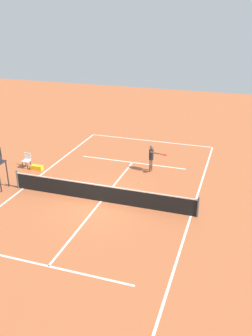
{
  "coord_description": "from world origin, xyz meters",
  "views": [
    {
      "loc": [
        -6.5,
        15.54,
        9.27
      ],
      "look_at": [
        -0.45,
        -2.83,
        0.8
      ],
      "focal_mm": 38.71,
      "sensor_mm": 36.0,
      "label": 1
    }
  ],
  "objects_px": {
    "player_serving": "(152,156)",
    "courtside_chair_mid": "(27,160)",
    "equipment_bag": "(37,168)",
    "tennis_ball": "(140,182)"
  },
  "relations": [
    {
      "from": "player_serving",
      "to": "equipment_bag",
      "type": "height_order",
      "value": "player_serving"
    },
    {
      "from": "courtside_chair_mid",
      "to": "equipment_bag",
      "type": "xyz_separation_m",
      "value": [
        -0.78,
        0.14,
        -0.38
      ]
    },
    {
      "from": "player_serving",
      "to": "tennis_ball",
      "type": "height_order",
      "value": "player_serving"
    },
    {
      "from": "player_serving",
      "to": "tennis_ball",
      "type": "xyz_separation_m",
      "value": [
        0.22,
        1.79,
        -0.99
      ]
    },
    {
      "from": "tennis_ball",
      "to": "courtside_chair_mid",
      "type": "xyz_separation_m",
      "value": [
        7.5,
        0.08,
        0.5
      ]
    },
    {
      "from": "equipment_bag",
      "to": "tennis_ball",
      "type": "bearing_deg",
      "value": -178.11
    },
    {
      "from": "courtside_chair_mid",
      "to": "player_serving",
      "type": "bearing_deg",
      "value": -166.38
    },
    {
      "from": "player_serving",
      "to": "courtside_chair_mid",
      "type": "relative_size",
      "value": 1.81
    },
    {
      "from": "player_serving",
      "to": "courtside_chair_mid",
      "type": "xyz_separation_m",
      "value": [
        7.71,
        1.87,
        -0.49
      ]
    },
    {
      "from": "player_serving",
      "to": "courtside_chair_mid",
      "type": "distance_m",
      "value": 7.95
    }
  ]
}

